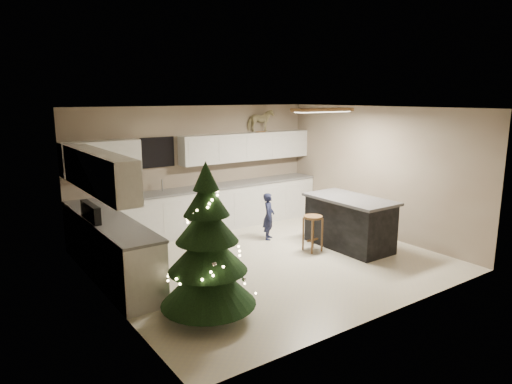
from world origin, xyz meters
TOP-DOWN VIEW (x-y plane):
  - ground_plane at (0.00, 0.00)m, footprint 5.50×5.50m
  - room_shell at (0.02, 0.00)m, footprint 5.52×5.02m
  - cabinetry at (-0.91, 1.65)m, footprint 5.50×3.20m
  - island at (1.68, -0.30)m, footprint 0.90×1.70m
  - bar_stool at (0.98, -0.06)m, footprint 0.34×0.34m
  - christmas_tree at (-1.85, -1.22)m, footprint 1.27×1.22m
  - toddler at (0.74, 0.96)m, footprint 0.40×0.40m
  - rocking_horse at (1.52, 2.33)m, footprint 0.62×0.40m

SIDE VIEW (x-z plane):
  - ground_plane at x=0.00m, z-range 0.00..0.00m
  - toddler at x=0.74m, z-range 0.00..0.93m
  - island at x=1.68m, z-range 0.00..0.95m
  - bar_stool at x=0.98m, z-range 0.17..0.83m
  - cabinetry at x=-0.91m, z-range -0.24..1.76m
  - christmas_tree at x=-1.85m, z-range -0.18..1.85m
  - room_shell at x=0.02m, z-range 0.44..3.05m
  - rocking_horse at x=1.52m, z-range 2.01..2.51m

